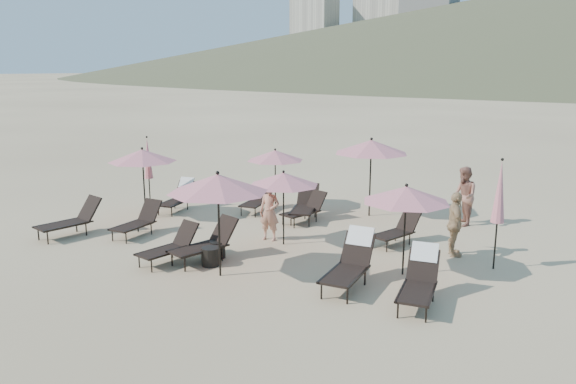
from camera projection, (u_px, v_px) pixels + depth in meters
The scene contains 26 objects.
ground at pixel (246, 269), 13.26m from camera, with size 800.00×800.00×0.00m, color #D6BA8C.
hotel_skyline at pixel (398, 28), 282.67m from camera, with size 109.00×82.00×55.00m.
lounger_0 at pixel (71, 219), 15.81m from camera, with size 1.04×1.89×1.03m.
lounger_1 at pixel (138, 221), 15.85m from camera, with size 0.67×1.62×0.92m.
lounger_2 at pixel (170, 245), 13.67m from camera, with size 0.87×1.65×0.90m.
lounger_3 at pixel (206, 242), 13.76m from camera, with size 1.11×1.86×1.01m.
lounger_4 at pixel (350, 262), 12.15m from camera, with size 0.82×1.91×1.16m.
lounger_5 at pixel (420, 279), 11.27m from camera, with size 0.90×1.81×1.08m.
lounger_6 at pixel (178, 196), 18.67m from camera, with size 0.85×1.69×1.01m.
lounger_7 at pixel (258, 199), 18.50m from camera, with size 0.82×1.66×0.91m.
lounger_8 at pixel (305, 209), 17.24m from camera, with size 0.98×1.65×0.89m.
lounger_9 at pixel (305, 204), 17.56m from camera, with size 1.19×1.88×1.01m.
lounger_10 at pixel (397, 230), 15.04m from camera, with size 1.04×1.62×0.87m.
umbrella_open_0 at pixel (142, 156), 17.34m from camera, with size 2.11×2.11×2.27m.
umbrella_open_1 at pixel (283, 179), 14.74m from camera, with size 1.89×1.89×2.03m.
umbrella_open_2 at pixel (406, 194), 12.53m from camera, with size 1.99×1.99×2.14m.
umbrella_open_3 at pixel (275, 155), 18.60m from camera, with size 1.91×1.91×2.05m.
umbrella_open_4 at pixel (371, 147), 17.58m from camera, with size 2.35×2.35×2.53m.
umbrella_open_5 at pixel (218, 183), 12.39m from camera, with size 2.27×2.27×2.44m.
umbrella_closed_0 at pixel (500, 193), 12.90m from camera, with size 0.31×0.31×2.66m.
umbrella_closed_1 at pixel (148, 159), 18.54m from camera, with size 0.29×0.29×2.47m.
side_table_0 at pixel (217, 249), 14.04m from camera, with size 0.40×0.40×0.42m, color black.
side_table_1 at pixel (211, 257), 13.48m from camera, with size 0.45×0.45×0.45m, color black.
beachgoer_a at pixel (269, 212), 15.35m from camera, with size 0.58×0.38×1.60m, color tan.
beachgoer_b at pixel (464, 196), 16.82m from camera, with size 0.87×0.67×1.78m, color #A06652.
beachgoer_c at pixel (455, 224), 14.06m from camera, with size 0.97×0.40×1.65m, color tan.
Camera 1 is at (7.20, -10.33, 4.66)m, focal length 35.00 mm.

